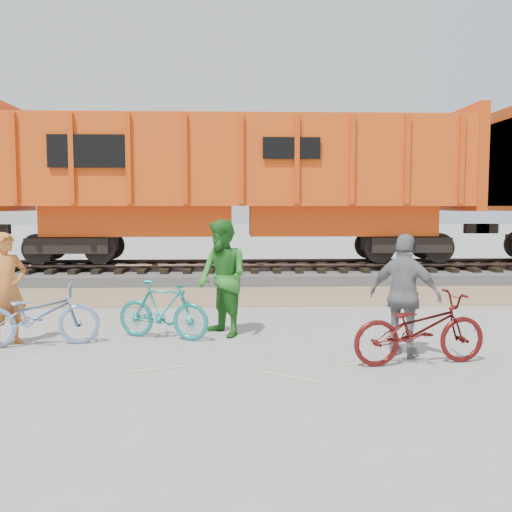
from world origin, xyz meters
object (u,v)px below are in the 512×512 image
object	(u,v)px
person_woman	(405,296)
bicycle_blue	(37,315)
hopper_car_center	(240,181)
bicycle_maroon	(420,328)
person_man	(222,278)
bicycle_teal	(163,310)
person_solo	(7,289)

from	to	relation	value
person_woman	bicycle_blue	bearing A→B (deg)	27.89
hopper_car_center	bicycle_maroon	bearing A→B (deg)	-75.90
bicycle_maroon	person_man	size ratio (longest dim) A/B	0.97
bicycle_maroon	hopper_car_center	bearing A→B (deg)	5.90
person_man	bicycle_blue	bearing A→B (deg)	-112.24
bicycle_maroon	person_man	bearing A→B (deg)	47.95
bicycle_teal	person_man	world-z (taller)	person_man
person_man	person_solo	bearing A→B (deg)	-115.53
bicycle_blue	person_woman	size ratio (longest dim) A/B	1.05
bicycle_blue	person_woman	world-z (taller)	person_woman
bicycle_teal	person_woman	distance (m)	3.97
hopper_car_center	person_solo	bearing A→B (deg)	-114.94
bicycle_teal	person_man	xyz separation A→B (m)	(1.00, 0.20, 0.51)
bicycle_maroon	person_solo	size ratio (longest dim) A/B	1.07
bicycle_teal	bicycle_maroon	distance (m)	4.18
bicycle_blue	person_man	bearing A→B (deg)	-90.26
person_man	person_woman	world-z (taller)	person_man
hopper_car_center	person_woman	xyz separation A→B (m)	(2.33, -9.26, -2.09)
bicycle_maroon	person_solo	world-z (taller)	person_solo
bicycle_blue	person_man	world-z (taller)	person_man
bicycle_maroon	person_man	distance (m)	3.44
bicycle_blue	hopper_car_center	bearing A→B (deg)	-33.84
bicycle_blue	person_man	xyz separation A→B (m)	(2.95, 0.62, 0.51)
bicycle_maroon	person_woman	world-z (taller)	person_woman
bicycle_teal	hopper_car_center	bearing A→B (deg)	9.68
bicycle_maroon	bicycle_blue	bearing A→B (deg)	69.30
bicycle_maroon	person_woman	distance (m)	0.58
bicycle_blue	person_solo	size ratio (longest dim) A/B	1.05
bicycle_teal	person_woman	world-z (taller)	person_woman
bicycle_teal	bicycle_blue	bearing A→B (deg)	121.69
bicycle_blue	bicycle_maroon	size ratio (longest dim) A/B	0.98
bicycle_blue	bicycle_teal	size ratio (longest dim) A/B	1.16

